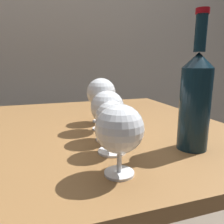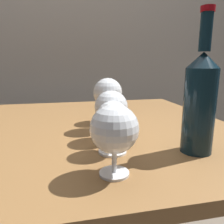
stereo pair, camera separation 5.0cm
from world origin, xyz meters
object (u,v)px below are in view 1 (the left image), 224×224
Objects in this scene: wine_glass_amber at (120,130)px; wine_glass_pinot at (112,119)px; wine_bottle at (195,99)px; wine_glass_white at (100,94)px; wine_glass_cabernet at (107,108)px; wine_glass_merlot at (101,93)px.

wine_glass_pinot is (0.02, 0.10, -0.01)m from wine_glass_amber.
wine_glass_amber is 0.23m from wine_bottle.
wine_glass_amber is at bearing -100.65° from wine_glass_pinot.
wine_glass_cabernet is at bearing -99.57° from wine_glass_white.
wine_glass_white is (0.03, 0.19, 0.01)m from wine_glass_cabernet.
wine_glass_amber is at bearing -99.94° from wine_glass_white.
wine_glass_amber is 0.29m from wine_glass_merlot.
wine_glass_cabernet is at bearing -95.84° from wine_glass_merlot.
wine_glass_white is at bearing 80.06° from wine_glass_amber.
wine_glass_white is (0.02, 0.09, -0.02)m from wine_glass_merlot.
wine_glass_merlot is at bearing 84.16° from wine_glass_cabernet.
wine_glass_merlot reaches higher than wine_glass_pinot.
wine_glass_white is at bearing 76.37° from wine_glass_merlot.
wine_glass_amber is 0.42× the size of wine_bottle.
wine_glass_cabernet reaches higher than wine_glass_pinot.
wine_glass_merlot is (0.01, 0.10, 0.03)m from wine_glass_cabernet.
wine_glass_white is at bearing 115.58° from wine_bottle.
wine_glass_pinot is 0.85× the size of wine_glass_white.
wine_bottle is at bearing -34.11° from wine_glass_cabernet.
wine_glass_amber is at bearing -100.31° from wine_glass_cabernet.
wine_glass_merlot reaches higher than wine_glass_amber.
wine_glass_amber is at bearing -162.55° from wine_bottle.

